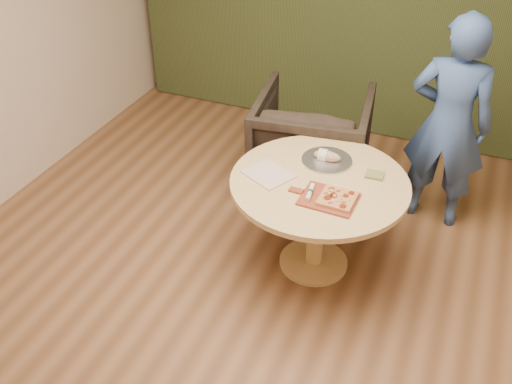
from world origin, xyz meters
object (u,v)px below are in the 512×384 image
at_px(serving_tray, 327,160).
at_px(armchair, 312,137).
at_px(flatbread_pizza, 337,198).
at_px(bread_roll, 326,156).
at_px(pedestal_table, 318,197).
at_px(cutlery_roll, 310,192).
at_px(pizza_paddle, 327,199).
at_px(person_standing, 449,124).

bearing_deg(serving_tray, armchair, 114.23).
distance_m(flatbread_pizza, bread_roll, 0.48).
relative_size(pedestal_table, cutlery_roll, 6.07).
bearing_deg(pizza_paddle, pedestal_table, 121.83).
relative_size(flatbread_pizza, person_standing, 0.13).
bearing_deg(person_standing, bread_roll, 45.82).
relative_size(bread_roll, armchair, 0.20).
bearing_deg(person_standing, flatbread_pizza, 67.60).
xyz_separation_m(flatbread_pizza, bread_roll, (-0.21, 0.43, 0.02)).
relative_size(pizza_paddle, serving_tray, 1.27).
distance_m(pizza_paddle, bread_roll, 0.46).
distance_m(pizza_paddle, serving_tray, 0.46).
bearing_deg(person_standing, armchair, 0.03).
bearing_deg(person_standing, pedestal_table, 55.92).
bearing_deg(pedestal_table, serving_tray, 96.21).
bearing_deg(bread_roll, pedestal_table, -81.77).
height_order(pedestal_table, serving_tray, serving_tray).
height_order(pedestal_table, armchair, armchair).
relative_size(pedestal_table, person_standing, 0.71).
height_order(serving_tray, person_standing, person_standing).
relative_size(serving_tray, bread_roll, 1.84).
distance_m(pizza_paddle, flatbread_pizza, 0.07).
height_order(bread_roll, person_standing, person_standing).
xyz_separation_m(cutlery_roll, armchair, (-0.35, 1.17, -0.30)).
bearing_deg(armchair, bread_roll, 105.83).
distance_m(pedestal_table, armchair, 1.06).
relative_size(pizza_paddle, cutlery_roll, 2.26).
relative_size(pedestal_table, serving_tray, 3.40).
distance_m(serving_tray, person_standing, 1.01).
distance_m(armchair, person_standing, 1.13).
distance_m(cutlery_roll, armchair, 1.26).
distance_m(flatbread_pizza, person_standing, 1.24).
xyz_separation_m(bread_roll, person_standing, (0.74, 0.69, 0.06)).
bearing_deg(armchair, cutlery_roll, 98.89).
height_order(serving_tray, armchair, armchair).
xyz_separation_m(cutlery_roll, serving_tray, (-0.02, 0.44, -0.02)).
xyz_separation_m(pedestal_table, pizza_paddle, (0.11, -0.19, 0.15)).
xyz_separation_m(pizza_paddle, armchair, (-0.47, 1.17, -0.28)).
relative_size(bread_roll, person_standing, 0.11).
xyz_separation_m(cutlery_roll, person_standing, (0.71, 1.12, 0.07)).
bearing_deg(serving_tray, person_standing, 43.38).
xyz_separation_m(serving_tray, armchair, (-0.33, 0.74, -0.28)).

